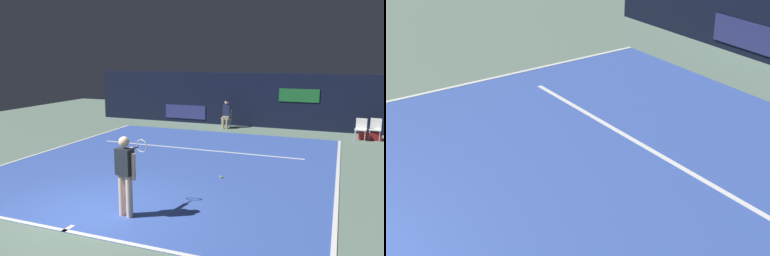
# 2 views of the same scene
# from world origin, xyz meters

# --- Properties ---
(ground_plane) EXTENTS (29.88, 29.88, 0.00)m
(ground_plane) POSITION_xyz_m (0.00, 4.32, 0.00)
(ground_plane) COLOR slate
(court_surface) EXTENTS (9.85, 10.63, 0.01)m
(court_surface) POSITION_xyz_m (0.00, 4.32, 0.01)
(court_surface) COLOR #3856B2
(court_surface) RESTS_ON ground
(line_baseline) EXTENTS (9.85, 0.10, 0.01)m
(line_baseline) POSITION_xyz_m (0.00, -0.95, 0.01)
(line_baseline) COLOR white
(line_baseline) RESTS_ON court_surface
(line_sideline_left) EXTENTS (0.10, 10.63, 0.01)m
(line_sideline_left) POSITION_xyz_m (4.87, 4.32, 0.01)
(line_sideline_left) COLOR white
(line_sideline_left) RESTS_ON court_surface
(line_sideline_right) EXTENTS (0.10, 10.63, 0.01)m
(line_sideline_right) POSITION_xyz_m (-4.87, 4.32, 0.01)
(line_sideline_right) COLOR white
(line_sideline_right) RESTS_ON court_surface
(line_service) EXTENTS (7.68, 0.10, 0.01)m
(line_service) POSITION_xyz_m (0.00, 6.18, 0.01)
(line_service) COLOR white
(line_service) RESTS_ON court_surface
(line_centre_mark) EXTENTS (0.10, 0.30, 0.01)m
(line_centre_mark) POSITION_xyz_m (0.00, -0.85, 0.01)
(line_centre_mark) COLOR white
(line_centre_mark) RESTS_ON court_surface
(back_wall) EXTENTS (15.05, 0.33, 2.60)m
(back_wall) POSITION_xyz_m (-0.00, 11.70, 1.30)
(back_wall) COLOR black
(back_wall) RESTS_ON ground
(tennis_player) EXTENTS (0.51, 1.00, 1.73)m
(tennis_player) POSITION_xyz_m (0.75, 0.12, 0.99)
(tennis_player) COLOR beige
(tennis_player) RESTS_ON ground
(line_judge_on_chair) EXTENTS (0.47, 0.55, 1.32)m
(line_judge_on_chair) POSITION_xyz_m (-0.22, 10.81, 0.69)
(line_judge_on_chair) COLOR white
(line_judge_on_chair) RESTS_ON ground
(courtside_chair_near) EXTENTS (0.49, 0.47, 0.88)m
(courtside_chair_near) POSITION_xyz_m (6.20, 10.40, 0.50)
(courtside_chair_near) COLOR white
(courtside_chair_near) RESTS_ON ground
(courtside_chair_far) EXTENTS (0.49, 0.46, 0.88)m
(courtside_chair_far) POSITION_xyz_m (5.65, 10.18, 0.50)
(courtside_chair_far) COLOR white
(courtside_chair_far) RESTS_ON ground
(tennis_ball) EXTENTS (0.07, 0.07, 0.07)m
(tennis_ball) POSITION_xyz_m (1.86, 3.29, 0.05)
(tennis_ball) COLOR #CCE033
(tennis_ball) RESTS_ON court_surface
(equipment_bag) EXTENTS (0.87, 0.42, 0.32)m
(equipment_bag) POSITION_xyz_m (6.01, 10.33, 0.16)
(equipment_bag) COLOR maroon
(equipment_bag) RESTS_ON ground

